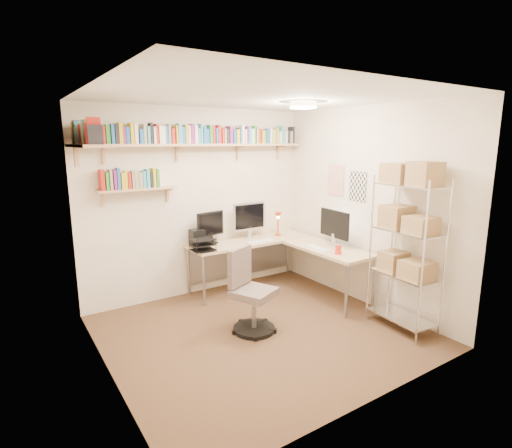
# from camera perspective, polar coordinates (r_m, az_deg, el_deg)

# --- Properties ---
(ground) EXTENTS (3.20, 3.20, 0.00)m
(ground) POSITION_cam_1_polar(r_m,az_deg,el_deg) (4.58, 0.69, -15.06)
(ground) COLOR #482C1F
(ground) RESTS_ON ground
(room_shell) EXTENTS (3.24, 3.04, 2.52)m
(room_shell) POSITION_cam_1_polar(r_m,az_deg,el_deg) (4.13, 0.79, 4.55)
(room_shell) COLOR beige
(room_shell) RESTS_ON ground
(wall_shelves) EXTENTS (3.12, 1.09, 0.80)m
(wall_shelves) POSITION_cam_1_polar(r_m,az_deg,el_deg) (5.05, -11.71, 11.07)
(wall_shelves) COLOR tan
(wall_shelves) RESTS_ON ground
(corner_desk) EXTENTS (1.87, 1.83, 1.22)m
(corner_desk) POSITION_cam_1_polar(r_m,az_deg,el_deg) (5.46, 1.00, -2.80)
(corner_desk) COLOR tan
(corner_desk) RESTS_ON ground
(office_chair) EXTENTS (0.54, 0.55, 0.93)m
(office_chair) POSITION_cam_1_polar(r_m,az_deg,el_deg) (4.45, -0.88, -10.35)
(office_chair) COLOR black
(office_chair) RESTS_ON ground
(wire_rack) EXTENTS (0.42, 0.76, 1.87)m
(wire_rack) POSITION_cam_1_polar(r_m,az_deg,el_deg) (4.57, 20.82, 0.11)
(wire_rack) COLOR silver
(wire_rack) RESTS_ON ground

